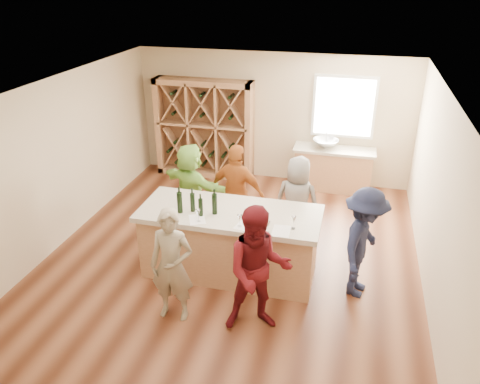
% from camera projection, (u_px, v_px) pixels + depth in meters
% --- Properties ---
extents(floor, '(6.00, 7.00, 0.10)m').
position_uv_depth(floor, '(231.00, 261.00, 7.77)').
color(floor, brown).
rests_on(floor, ground).
extents(ceiling, '(6.00, 7.00, 0.10)m').
position_uv_depth(ceiling, '(230.00, 87.00, 6.51)').
color(ceiling, white).
rests_on(ceiling, ground).
extents(wall_back, '(6.00, 0.10, 2.80)m').
position_uv_depth(wall_back, '(273.00, 117.00, 10.24)').
color(wall_back, beige).
rests_on(wall_back, ground).
extents(wall_front, '(6.00, 0.10, 2.80)m').
position_uv_depth(wall_front, '(123.00, 347.00, 4.04)').
color(wall_front, beige).
rests_on(wall_front, ground).
extents(wall_left, '(0.10, 7.00, 2.80)m').
position_uv_depth(wall_left, '(55.00, 164.00, 7.81)').
color(wall_left, beige).
rests_on(wall_left, ground).
extents(wall_right, '(0.10, 7.00, 2.80)m').
position_uv_depth(wall_right, '(443.00, 204.00, 6.46)').
color(wall_right, beige).
rests_on(wall_right, ground).
extents(window_frame, '(1.30, 0.06, 1.30)m').
position_uv_depth(window_frame, '(344.00, 107.00, 9.69)').
color(window_frame, white).
rests_on(window_frame, wall_back).
extents(window_pane, '(1.18, 0.01, 1.18)m').
position_uv_depth(window_pane, '(344.00, 107.00, 9.66)').
color(window_pane, white).
rests_on(window_pane, wall_back).
extents(wine_rack, '(2.20, 0.45, 2.20)m').
position_uv_depth(wine_rack, '(204.00, 129.00, 10.46)').
color(wine_rack, '#B17E54').
rests_on(wine_rack, floor).
extents(back_counter_base, '(1.60, 0.58, 0.86)m').
position_uv_depth(back_counter_base, '(333.00, 170.00, 10.04)').
color(back_counter_base, '#B17E54').
rests_on(back_counter_base, floor).
extents(back_counter_top, '(1.70, 0.62, 0.06)m').
position_uv_depth(back_counter_top, '(335.00, 150.00, 9.85)').
color(back_counter_top, '#C1B69E').
rests_on(back_counter_top, back_counter_base).
extents(sink, '(0.54, 0.54, 0.19)m').
position_uv_depth(sink, '(325.00, 144.00, 9.84)').
color(sink, silver).
rests_on(sink, back_counter_top).
extents(faucet, '(0.02, 0.02, 0.30)m').
position_uv_depth(faucet, '(326.00, 138.00, 9.97)').
color(faucet, silver).
rests_on(faucet, back_counter_top).
extents(tasting_counter_base, '(2.60, 1.00, 1.00)m').
position_uv_depth(tasting_counter_base, '(230.00, 244.00, 7.22)').
color(tasting_counter_base, '#B17E54').
rests_on(tasting_counter_base, floor).
extents(tasting_counter_top, '(2.72, 1.12, 0.08)m').
position_uv_depth(tasting_counter_top, '(230.00, 213.00, 6.98)').
color(tasting_counter_top, '#C1B69E').
rests_on(tasting_counter_top, tasting_counter_base).
extents(wine_bottle_b, '(0.10, 0.10, 0.32)m').
position_uv_depth(wine_bottle_b, '(180.00, 203.00, 6.86)').
color(wine_bottle_b, black).
rests_on(wine_bottle_b, tasting_counter_top).
extents(wine_bottle_c, '(0.09, 0.09, 0.29)m').
position_uv_depth(wine_bottle_c, '(193.00, 202.00, 6.91)').
color(wine_bottle_c, black).
rests_on(wine_bottle_c, tasting_counter_top).
extents(wine_bottle_d, '(0.08, 0.08, 0.27)m').
position_uv_depth(wine_bottle_d, '(201.00, 207.00, 6.78)').
color(wine_bottle_d, black).
rests_on(wine_bottle_d, tasting_counter_top).
extents(wine_bottle_e, '(0.10, 0.10, 0.32)m').
position_uv_depth(wine_bottle_e, '(215.00, 204.00, 6.83)').
color(wine_bottle_e, black).
rests_on(wine_bottle_e, tasting_counter_top).
extents(wine_glass_a, '(0.08, 0.08, 0.19)m').
position_uv_depth(wine_glass_a, '(198.00, 216.00, 6.64)').
color(wine_glass_a, white).
rests_on(wine_glass_a, tasting_counter_top).
extents(wine_glass_b, '(0.09, 0.09, 0.18)m').
position_uv_depth(wine_glass_b, '(240.00, 221.00, 6.51)').
color(wine_glass_b, white).
rests_on(wine_glass_b, tasting_counter_top).
extents(wine_glass_c, '(0.07, 0.07, 0.17)m').
position_uv_depth(wine_glass_c, '(268.00, 228.00, 6.35)').
color(wine_glass_c, white).
rests_on(wine_glass_c, tasting_counter_top).
extents(wine_glass_e, '(0.10, 0.10, 0.20)m').
position_uv_depth(wine_glass_e, '(294.00, 222.00, 6.46)').
color(wine_glass_e, white).
rests_on(wine_glass_e, tasting_counter_top).
extents(tasting_menu_a, '(0.33, 0.37, 0.00)m').
position_uv_depth(tasting_menu_a, '(197.00, 219.00, 6.74)').
color(tasting_menu_a, white).
rests_on(tasting_menu_a, tasting_counter_top).
extents(tasting_menu_b, '(0.25, 0.31, 0.00)m').
position_uv_depth(tasting_menu_b, '(244.00, 226.00, 6.58)').
color(tasting_menu_b, white).
rests_on(tasting_menu_b, tasting_counter_top).
extents(tasting_menu_c, '(0.26, 0.34, 0.00)m').
position_uv_depth(tasting_menu_c, '(281.00, 231.00, 6.44)').
color(tasting_menu_c, white).
rests_on(tasting_menu_c, tasting_counter_top).
extents(person_near_left, '(0.61, 0.45, 1.63)m').
position_uv_depth(person_near_left, '(172.00, 266.00, 6.15)').
color(person_near_left, gray).
rests_on(person_near_left, floor).
extents(person_near_right, '(0.97, 0.72, 1.78)m').
position_uv_depth(person_near_right, '(258.00, 270.00, 5.93)').
color(person_near_right, '#590F14').
rests_on(person_near_right, floor).
extents(person_server, '(0.75, 1.17, 1.68)m').
position_uv_depth(person_server, '(363.00, 243.00, 6.61)').
color(person_server, '#191E38').
rests_on(person_server, floor).
extents(person_far_mid, '(1.09, 0.70, 1.73)m').
position_uv_depth(person_far_mid, '(237.00, 193.00, 8.03)').
color(person_far_mid, '#994C19').
rests_on(person_far_mid, floor).
extents(person_far_right, '(0.85, 0.62, 1.59)m').
position_uv_depth(person_far_right, '(297.00, 202.00, 7.87)').
color(person_far_right, slate).
rests_on(person_far_right, floor).
extents(person_far_left, '(1.59, 1.12, 1.62)m').
position_uv_depth(person_far_left, '(191.00, 187.00, 8.37)').
color(person_far_left, '#8CC64C').
rests_on(person_far_left, floor).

